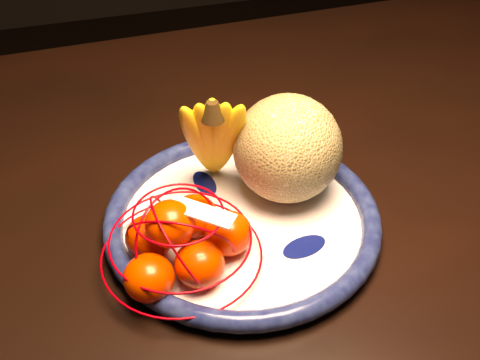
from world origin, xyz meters
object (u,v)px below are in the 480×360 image
object	(u,v)px
fruit_bowl	(242,219)
banana_bunch	(213,135)
dining_table	(251,214)
cantaloupe	(287,148)
mandarin_bag	(182,242)

from	to	relation	value
fruit_bowl	banana_bunch	xyz separation A→B (m)	(-0.02, 0.07, 0.08)
fruit_bowl	dining_table	bearing A→B (deg)	66.74
cantaloupe	mandarin_bag	xyz separation A→B (m)	(-0.16, -0.09, -0.04)
dining_table	fruit_bowl	world-z (taller)	fruit_bowl
dining_table	banana_bunch	world-z (taller)	banana_bunch
banana_bunch	mandarin_bag	xyz separation A→B (m)	(-0.07, -0.12, -0.05)
fruit_bowl	mandarin_bag	xyz separation A→B (m)	(-0.09, -0.05, 0.03)
cantaloupe	mandarin_bag	bearing A→B (deg)	-150.96
cantaloupe	mandarin_bag	distance (m)	0.18
dining_table	mandarin_bag	world-z (taller)	mandarin_bag
dining_table	mandarin_bag	bearing A→B (deg)	-132.30
cantaloupe	banana_bunch	size ratio (longest dim) A/B	0.85
mandarin_bag	dining_table	bearing A→B (deg)	49.56
dining_table	fruit_bowl	bearing A→B (deg)	-115.12
dining_table	fruit_bowl	xyz separation A→B (m)	(-0.05, -0.10, 0.10)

